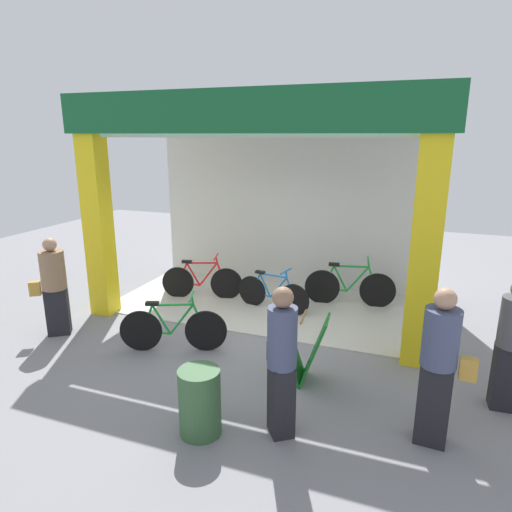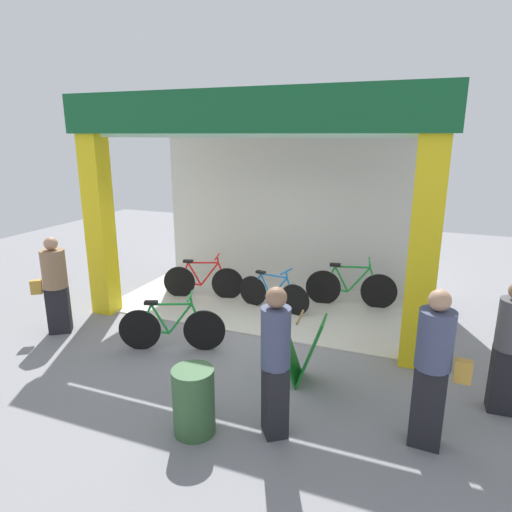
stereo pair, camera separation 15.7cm
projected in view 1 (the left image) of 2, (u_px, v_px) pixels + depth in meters
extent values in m
plane|color=gray|center=(241.00, 334.00, 7.38)|extent=(19.58, 19.58, 0.00)
cube|color=beige|center=(269.00, 304.00, 8.64)|extent=(5.79, 2.80, 0.02)
cube|color=silver|center=(290.00, 212.00, 9.49)|extent=(5.79, 0.12, 3.19)
cube|color=yellow|center=(98.00, 227.00, 7.87)|extent=(0.40, 0.36, 3.19)
cube|color=yellow|center=(425.00, 255.00, 6.06)|extent=(0.40, 0.36, 3.19)
cube|color=#14592D|center=(235.00, 111.00, 6.33)|extent=(5.99, 0.20, 0.62)
cube|color=silver|center=(270.00, 135.00, 7.81)|extent=(5.79, 2.80, 0.06)
cylinder|color=black|center=(252.00, 291.00, 8.53)|extent=(0.58, 0.15, 0.58)
cylinder|color=black|center=(294.00, 300.00, 8.07)|extent=(0.58, 0.15, 0.58)
cylinder|color=blue|center=(262.00, 294.00, 8.43)|extent=(0.39, 0.11, 0.08)
cylinder|color=blue|center=(265.00, 285.00, 8.33)|extent=(0.26, 0.08, 0.44)
cylinder|color=blue|center=(278.00, 287.00, 8.19)|extent=(0.36, 0.10, 0.46)
cylinder|color=blue|center=(273.00, 276.00, 8.19)|extent=(0.55, 0.14, 0.05)
cylinder|color=blue|center=(256.00, 282.00, 8.43)|extent=(0.19, 0.07, 0.39)
cylinder|color=blue|center=(290.00, 289.00, 8.07)|extent=(0.18, 0.07, 0.40)
cylinder|color=blue|center=(286.00, 274.00, 8.04)|extent=(0.05, 0.04, 0.12)
cylinder|color=blue|center=(286.00, 271.00, 8.03)|extent=(0.11, 0.40, 0.03)
cube|color=black|center=(260.00, 272.00, 8.33)|extent=(0.19, 0.12, 0.04)
cylinder|color=black|center=(178.00, 283.00, 8.94)|extent=(0.62, 0.21, 0.63)
cylinder|color=black|center=(226.00, 284.00, 8.86)|extent=(0.62, 0.21, 0.63)
cylinder|color=red|center=(189.00, 284.00, 8.93)|extent=(0.42, 0.15, 0.08)
cylinder|color=red|center=(193.00, 274.00, 8.87)|extent=(0.27, 0.11, 0.47)
cylinder|color=red|center=(208.00, 274.00, 8.84)|extent=(0.38, 0.14, 0.49)
cylinder|color=red|center=(202.00, 263.00, 8.79)|extent=(0.59, 0.20, 0.05)
cylinder|color=red|center=(183.00, 273.00, 8.88)|extent=(0.21, 0.09, 0.42)
cylinder|color=red|center=(221.00, 273.00, 8.82)|extent=(0.19, 0.08, 0.44)
cylinder|color=red|center=(217.00, 260.00, 8.75)|extent=(0.06, 0.05, 0.13)
cylinder|color=red|center=(216.00, 257.00, 8.73)|extent=(0.15, 0.43, 0.03)
cube|color=black|center=(187.00, 262.00, 8.81)|extent=(0.21, 0.14, 0.05)
cylinder|color=black|center=(322.00, 287.00, 8.62)|extent=(0.67, 0.14, 0.67)
cylinder|color=black|center=(378.00, 291.00, 8.42)|extent=(0.67, 0.14, 0.67)
cylinder|color=#198C33|center=(335.00, 289.00, 8.58)|extent=(0.45, 0.10, 0.09)
cylinder|color=#198C33|center=(340.00, 279.00, 8.51)|extent=(0.29, 0.08, 0.50)
cylinder|color=#198C33|center=(358.00, 279.00, 8.44)|extent=(0.41, 0.10, 0.52)
cylinder|color=#198C33|center=(351.00, 266.00, 8.40)|extent=(0.64, 0.13, 0.05)
cylinder|color=#198C33|center=(329.00, 277.00, 8.54)|extent=(0.22, 0.07, 0.45)
cylinder|color=#198C33|center=(373.00, 279.00, 8.38)|extent=(0.20, 0.07, 0.46)
cylinder|color=#198C33|center=(369.00, 264.00, 8.32)|extent=(0.06, 0.04, 0.14)
cylinder|color=#198C33|center=(368.00, 260.00, 8.31)|extent=(0.10, 0.47, 0.03)
cube|color=black|center=(334.00, 264.00, 8.46)|extent=(0.22, 0.13, 0.05)
cylinder|color=black|center=(141.00, 331.00, 6.73)|extent=(0.61, 0.26, 0.63)
cylinder|color=black|center=(206.00, 331.00, 6.73)|extent=(0.61, 0.26, 0.63)
cylinder|color=#198C33|center=(156.00, 332.00, 6.74)|extent=(0.41, 0.18, 0.08)
cylinder|color=#198C33|center=(161.00, 320.00, 6.69)|extent=(0.27, 0.13, 0.48)
cylinder|color=#198C33|center=(182.00, 319.00, 6.68)|extent=(0.38, 0.17, 0.50)
cylinder|color=#198C33|center=(173.00, 305.00, 6.62)|extent=(0.58, 0.24, 0.05)
cylinder|color=#198C33|center=(147.00, 318.00, 6.68)|extent=(0.21, 0.10, 0.43)
cylinder|color=#198C33|center=(199.00, 318.00, 6.68)|extent=(0.19, 0.10, 0.44)
cylinder|color=#198C33|center=(192.00, 300.00, 6.60)|extent=(0.06, 0.05, 0.13)
cylinder|color=#198C33|center=(192.00, 296.00, 6.59)|extent=(0.18, 0.43, 0.03)
cube|color=black|center=(152.00, 303.00, 6.62)|extent=(0.21, 0.16, 0.05)
cube|color=#197226|center=(291.00, 348.00, 5.89)|extent=(0.39, 0.48, 0.93)
cube|color=#197226|center=(315.00, 351.00, 5.82)|extent=(0.39, 0.48, 0.93)
cylinder|color=olive|center=(304.00, 317.00, 5.74)|extent=(0.08, 0.45, 0.03)
cube|color=black|center=(281.00, 400.00, 4.83)|extent=(0.36, 0.37, 0.81)
cylinder|color=#3F4766|center=(282.00, 337.00, 4.63)|extent=(0.44, 0.44, 0.66)
sphere|color=#8C664C|center=(283.00, 297.00, 4.52)|extent=(0.22, 0.22, 0.22)
cube|color=black|center=(274.00, 354.00, 4.98)|extent=(0.21, 0.24, 0.23)
cube|color=black|center=(506.00, 377.00, 5.29)|extent=(0.31, 0.25, 0.80)
cube|color=black|center=(58.00, 311.00, 7.29)|extent=(0.42, 0.39, 0.78)
cylinder|color=#8C6B4C|center=(53.00, 270.00, 7.10)|extent=(0.53, 0.53, 0.62)
sphere|color=tan|center=(50.00, 245.00, 6.99)|extent=(0.21, 0.21, 0.21)
cube|color=#BF8C33|center=(35.00, 289.00, 7.11)|extent=(0.19, 0.18, 0.23)
cube|color=black|center=(433.00, 404.00, 4.68)|extent=(0.34, 0.26, 0.90)
cylinder|color=#3F4766|center=(441.00, 338.00, 4.48)|extent=(0.38, 0.38, 0.61)
sphere|color=tan|center=(446.00, 299.00, 4.37)|extent=(0.22, 0.22, 0.22)
cube|color=#BF8C33|center=(468.00, 369.00, 4.44)|extent=(0.17, 0.11, 0.23)
cylinder|color=#335933|center=(200.00, 402.00, 4.84)|extent=(0.46, 0.46, 0.76)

